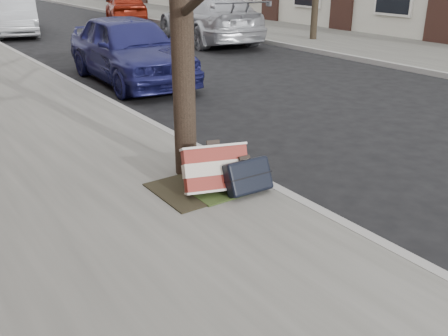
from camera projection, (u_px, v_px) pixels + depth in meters
ground at (403, 192)px, 5.60m from camera, size 120.00×120.00×0.00m
far_sidewalk at (219, 22)px, 21.07m from camera, size 4.00×70.00×0.12m
dirt_patch at (196, 188)px, 5.40m from camera, size 0.85×0.85×0.02m
suitcase_red at (216, 169)px, 5.25m from camera, size 0.76×0.57×0.52m
suitcase_navy at (248, 176)px, 5.23m from camera, size 0.52×0.32×0.40m
car_near_front at (130, 49)px, 10.56m from camera, size 1.91×4.23×1.41m
car_near_mid at (17, 17)px, 17.53m from camera, size 2.25×4.05×1.27m
car_far_front at (209, 19)px, 15.93m from camera, size 2.97×5.35×1.47m
car_far_back at (126, 6)px, 21.48m from camera, size 2.73×4.17×1.32m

